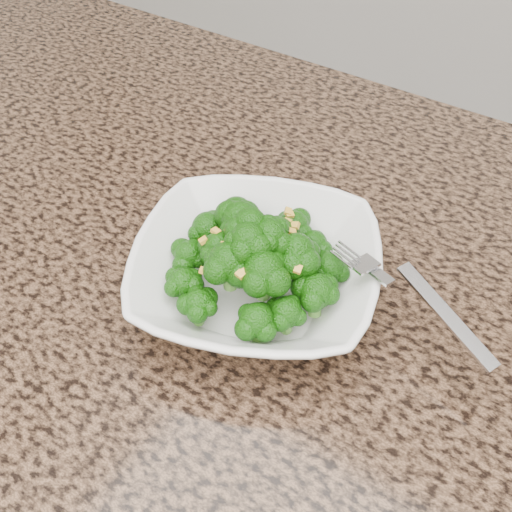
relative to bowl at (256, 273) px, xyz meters
The scene contains 5 objects.
granite_counter 0.13m from the bowl, 51.86° to the right, with size 1.64×1.04×0.03m, color brown.
bowl is the anchor object (origin of this frame).
broccoli_pile 0.06m from the bowl, 90.00° to the left, with size 0.20×0.20×0.06m, color #155409, non-canonical shape.
garlic_topping 0.09m from the bowl, 90.00° to the left, with size 0.12×0.12×0.01m, color yellow, non-canonical shape.
fork 0.12m from the bowl, 13.71° to the left, with size 0.18×0.03×0.01m, color silver, non-canonical shape.
Camera 1 is at (0.15, 0.05, 1.36)m, focal length 45.00 mm.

